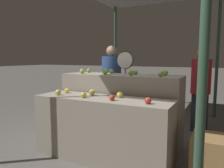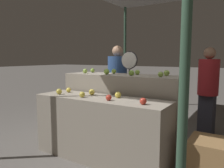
% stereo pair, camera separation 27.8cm
% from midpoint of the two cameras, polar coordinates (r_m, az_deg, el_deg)
% --- Properties ---
extents(ground_plane, '(60.00, 60.00, 0.00)m').
position_cam_midpoint_polar(ground_plane, '(3.16, -5.29, -18.92)').
color(ground_plane, '#66605B').
extents(display_counter_front, '(1.86, 0.55, 0.85)m').
position_cam_midpoint_polar(display_counter_front, '(3.00, -5.38, -11.60)').
color(display_counter_front, gray).
rests_on(display_counter_front, ground_plane).
extents(display_counter_back, '(1.86, 0.55, 1.11)m').
position_cam_midpoint_polar(display_counter_back, '(3.46, -0.06, -6.74)').
color(display_counter_back, gray).
rests_on(display_counter_back, ground_plane).
extents(apple_front_0, '(0.08, 0.08, 0.08)m').
position_cam_midpoint_polar(apple_front_0, '(3.20, -16.34, -2.10)').
color(apple_front_0, gold).
rests_on(apple_front_0, display_counter_front).
extents(apple_front_1, '(0.08, 0.08, 0.08)m').
position_cam_midpoint_polar(apple_front_1, '(2.91, -10.18, -2.86)').
color(apple_front_1, gold).
rests_on(apple_front_1, display_counter_front).
extents(apple_front_2, '(0.07, 0.07, 0.07)m').
position_cam_midpoint_polar(apple_front_2, '(2.68, -2.97, -3.61)').
color(apple_front_2, red).
rests_on(apple_front_2, display_counter_front).
extents(apple_front_3, '(0.08, 0.08, 0.08)m').
position_cam_midpoint_polar(apple_front_3, '(2.50, 6.26, -4.36)').
color(apple_front_3, red).
rests_on(apple_front_3, display_counter_front).
extents(apple_front_4, '(0.07, 0.07, 0.07)m').
position_cam_midpoint_polar(apple_front_4, '(3.35, -14.04, -1.69)').
color(apple_front_4, yellow).
rests_on(apple_front_4, display_counter_front).
extents(apple_front_5, '(0.08, 0.08, 0.08)m').
position_cam_midpoint_polar(apple_front_5, '(3.09, -7.81, -2.18)').
color(apple_front_5, yellow).
rests_on(apple_front_5, display_counter_front).
extents(apple_front_6, '(0.08, 0.08, 0.08)m').
position_cam_midpoint_polar(apple_front_6, '(2.87, -0.71, -2.83)').
color(apple_front_6, yellow).
rests_on(apple_front_6, display_counter_front).
extents(apple_back_0, '(0.08, 0.08, 0.08)m').
position_cam_midpoint_polar(apple_back_0, '(3.63, -10.00, 3.32)').
color(apple_back_0, '#8EB247').
rests_on(apple_back_0, display_counter_back).
extents(apple_back_1, '(0.09, 0.09, 0.09)m').
position_cam_midpoint_polar(apple_back_1, '(3.37, -4.19, 3.23)').
color(apple_back_1, '#84AD3D').
rests_on(apple_back_1, display_counter_back).
extents(apple_back_2, '(0.08, 0.08, 0.08)m').
position_cam_midpoint_polar(apple_back_2, '(3.17, 2.48, 2.94)').
color(apple_back_2, '#7AA338').
rests_on(apple_back_2, display_counter_back).
extents(apple_back_3, '(0.07, 0.07, 0.07)m').
position_cam_midpoint_polar(apple_back_3, '(3.03, 10.05, 2.58)').
color(apple_back_3, '#8EB247').
rests_on(apple_back_3, display_counter_back).
extents(apple_back_4, '(0.07, 0.07, 0.07)m').
position_cam_midpoint_polar(apple_back_4, '(3.81, -8.17, 3.49)').
color(apple_back_4, '#84AD3D').
rests_on(apple_back_4, display_counter_back).
extents(apple_back_5, '(0.08, 0.08, 0.08)m').
position_cam_midpoint_polar(apple_back_5, '(3.55, -2.38, 3.34)').
color(apple_back_5, '#84AD3D').
rests_on(apple_back_5, display_counter_back).
extents(apple_back_6, '(0.08, 0.08, 0.08)m').
position_cam_midpoint_polar(apple_back_6, '(3.37, 3.87, 3.12)').
color(apple_back_6, '#84AD3D').
rests_on(apple_back_6, display_counter_back).
extents(apple_back_7, '(0.08, 0.08, 0.08)m').
position_cam_midpoint_polar(apple_back_7, '(3.24, 11.36, 2.91)').
color(apple_back_7, '#8EB247').
rests_on(apple_back_7, display_counter_back).
extents(produce_scale, '(0.31, 0.20, 1.48)m').
position_cam_midpoint_polar(produce_scale, '(3.92, 1.41, 2.75)').
color(produce_scale, '#99999E').
rests_on(produce_scale, ground_plane).
extents(person_vendor_at_scale, '(0.48, 0.48, 1.61)m').
position_cam_midpoint_polar(person_vendor_at_scale, '(4.44, -1.90, 1.03)').
color(person_vendor_at_scale, '#2D2D38').
rests_on(person_vendor_at_scale, ground_plane).
extents(person_customer_left, '(0.42, 0.42, 1.55)m').
position_cam_midpoint_polar(person_customer_left, '(4.23, 20.45, -0.06)').
color(person_customer_left, '#2D2D38').
rests_on(person_customer_left, ground_plane).
extents(wooden_crate_side, '(0.46, 0.46, 0.46)m').
position_cam_midpoint_polar(wooden_crate_side, '(2.87, 22.11, -17.07)').
color(wooden_crate_side, '#9E7547').
rests_on(wooden_crate_side, ground_plane).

